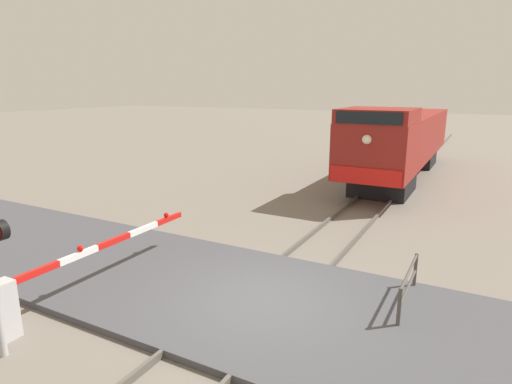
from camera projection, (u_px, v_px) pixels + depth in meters
name	position (u px, v px, depth m)	size (l,w,h in m)	color
ground_plane	(262.00, 306.00, 9.57)	(160.00, 160.00, 0.00)	slate
rail_track_left	(235.00, 295.00, 9.89)	(0.08, 80.00, 0.15)	#59544C
rail_track_right	(292.00, 310.00, 9.22)	(0.08, 80.00, 0.15)	#59544C
road_surface	(262.00, 302.00, 9.55)	(36.00, 5.06, 0.15)	#47474C
locomotive	(401.00, 140.00, 22.62)	(2.92, 15.29, 3.90)	black
crossing_gate	(40.00, 284.00, 8.82)	(0.36, 5.91, 1.29)	silver
guard_railing	(408.00, 284.00, 9.26)	(0.08, 2.09, 0.95)	#4C4742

